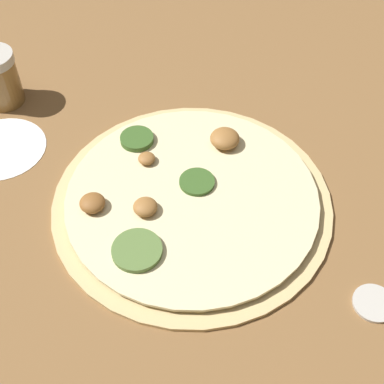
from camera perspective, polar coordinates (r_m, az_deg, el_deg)
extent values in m
plane|color=brown|center=(0.61, 0.00, -1.16)|extent=(3.00, 3.00, 0.00)
cylinder|color=#D6B77A|center=(0.61, 0.00, -0.89)|extent=(0.32, 0.32, 0.01)
cylinder|color=beige|center=(0.60, 0.00, -0.49)|extent=(0.29, 0.29, 0.00)
ellipsoid|color=#996633|center=(0.59, -5.01, -1.58)|extent=(0.03, 0.03, 0.01)
cylinder|color=#385B23|center=(0.66, -5.57, 5.84)|extent=(0.04, 0.04, 0.01)
ellipsoid|color=#996633|center=(0.65, 3.52, 5.73)|extent=(0.04, 0.04, 0.02)
cylinder|color=#385B23|center=(0.61, 0.53, 1.09)|extent=(0.04, 0.04, 0.00)
cylinder|color=#567538|center=(0.56, -5.89, -6.20)|extent=(0.05, 0.05, 0.01)
ellipsoid|color=#996633|center=(0.64, -4.87, 3.60)|extent=(0.02, 0.02, 0.01)
ellipsoid|color=brown|center=(0.60, -10.58, -1.14)|extent=(0.03, 0.03, 0.01)
cylinder|color=beige|center=(0.57, 18.89, -11.08)|extent=(0.04, 0.04, 0.01)
cylinder|color=white|center=(0.71, -19.62, 4.45)|extent=(0.11, 0.11, 0.00)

